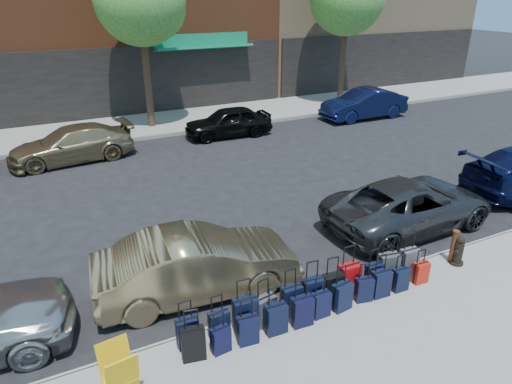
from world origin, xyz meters
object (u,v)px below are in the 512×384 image
car_far_1 (71,144)px  tree_center (143,2)px  fire_hydrant (458,251)px  car_far_3 (364,104)px  car_near_2 (410,204)px  display_rack (119,373)px  bollard (454,246)px  suitcase_front_5 (313,293)px  car_near_1 (197,264)px  car_far_2 (228,122)px

car_far_1 → tree_center: bearing=121.8°
fire_hydrant → tree_center: bearing=81.7°
tree_center → car_far_3: tree_center is taller
fire_hydrant → car_far_3: (6.55, 11.64, 0.24)m
car_near_2 → car_far_3: size_ratio=1.10×
display_rack → car_near_2: size_ratio=0.19×
tree_center → bollard: 15.47m
car_far_1 → suitcase_front_5: bearing=10.9°
car_near_1 → car_far_1: car_near_1 is taller
suitcase_front_5 → car_near_1: size_ratio=0.24×
car_far_2 → car_far_3: car_far_3 is taller
display_rack → car_near_2: bearing=9.2°
suitcase_front_5 → car_far_3: 15.46m
fire_hydrant → car_far_3: car_far_3 is taller
car_near_2 → car_far_2: bearing=4.8°
suitcase_front_5 → display_rack: bearing=-167.6°
car_far_3 → car_near_1: bearing=-50.4°
car_far_1 → bollard: bearing=26.4°
car_near_1 → car_near_2: 6.08m
tree_center → display_rack: tree_center is taller
suitcase_front_5 → fire_hydrant: bearing=2.2°
bollard → car_far_3: size_ratio=0.19×
tree_center → bollard: tree_center is taller
display_rack → car_far_3: 18.57m
display_rack → car_near_2: 8.44m
display_rack → car_far_3: size_ratio=0.20×
suitcase_front_5 → car_far_1: bearing=110.7°
car_far_1 → car_far_2: (6.44, 0.29, -0.01)m
car_far_2 → display_rack: bearing=-26.3°
suitcase_front_5 → car_far_1: (-3.26, 11.39, 0.18)m
tree_center → bollard: size_ratio=8.96×
car_near_1 → car_near_2: size_ratio=0.89×
tree_center → bollard: bearing=-77.7°
tree_center → car_near_2: size_ratio=1.52×
fire_hydrant → bollard: size_ratio=0.88×
car_far_2 → car_far_3: bearing=91.9°
tree_center → car_near_1: size_ratio=1.71×
tree_center → car_far_2: (2.57, -2.61, -4.77)m
suitcase_front_5 → bollard: 3.76m
car_near_2 → car_far_1: (-7.53, 9.49, -0.02)m
car_near_1 → car_near_2: bearing=-82.6°
display_rack → car_far_2: 14.06m
car_near_1 → car_far_2: (4.98, 10.06, -0.06)m
car_far_1 → car_far_2: car_far_1 is taller
car_near_1 → car_far_2: bearing=-21.5°
car_far_2 → car_far_3: size_ratio=0.86×
suitcase_front_5 → car_near_1: (-1.80, 1.62, 0.23)m
car_near_2 → display_rack: bearing=105.1°
car_near_1 → car_far_2: car_near_1 is taller
tree_center → display_rack: bearing=-106.7°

